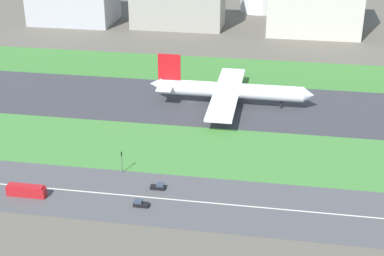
{
  "coord_description": "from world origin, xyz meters",
  "views": [
    {
      "loc": [
        35.99,
        -212.4,
        89.52
      ],
      "look_at": [
        6.51,
        -36.5,
        6.0
      ],
      "focal_mm": 54.15,
      "sensor_mm": 36.0,
      "label": 1
    }
  ],
  "objects_px": {
    "car_1": "(158,187)",
    "traffic_light": "(122,161)",
    "bus_0": "(26,191)",
    "fuel_tank_west": "(260,1)",
    "car_0": "(140,204)",
    "airliner": "(227,90)"
  },
  "relations": [
    {
      "from": "airliner",
      "to": "bus_0",
      "type": "bearing_deg",
      "value": -122.65
    },
    {
      "from": "airliner",
      "to": "bus_0",
      "type": "xyz_separation_m",
      "value": [
        -49.97,
        -78.0,
        -4.41
      ]
    },
    {
      "from": "car_1",
      "to": "traffic_light",
      "type": "distance_m",
      "value": 15.91
    },
    {
      "from": "bus_0",
      "to": "fuel_tank_west",
      "type": "bearing_deg",
      "value": -102.66
    },
    {
      "from": "airliner",
      "to": "car_1",
      "type": "xyz_separation_m",
      "value": [
        -12.92,
        -68.0,
        -5.31
      ]
    },
    {
      "from": "airliner",
      "to": "traffic_light",
      "type": "height_order",
      "value": "airliner"
    },
    {
      "from": "car_1",
      "to": "fuel_tank_west",
      "type": "relative_size",
      "value": 0.17
    },
    {
      "from": "airliner",
      "to": "car_1",
      "type": "bearing_deg",
      "value": -100.76
    },
    {
      "from": "bus_0",
      "to": "traffic_light",
      "type": "height_order",
      "value": "traffic_light"
    },
    {
      "from": "car_1",
      "to": "traffic_light",
      "type": "height_order",
      "value": "traffic_light"
    },
    {
      "from": "airliner",
      "to": "bus_0",
      "type": "height_order",
      "value": "airliner"
    },
    {
      "from": "car_1",
      "to": "bus_0",
      "type": "bearing_deg",
      "value": -164.89
    },
    {
      "from": "car_0",
      "to": "traffic_light",
      "type": "distance_m",
      "value": 21.03
    },
    {
      "from": "fuel_tank_west",
      "to": "car_1",
      "type": "bearing_deg",
      "value": -94.08
    },
    {
      "from": "bus_0",
      "to": "traffic_light",
      "type": "relative_size",
      "value": 1.61
    },
    {
      "from": "bus_0",
      "to": "car_1",
      "type": "bearing_deg",
      "value": -164.89
    },
    {
      "from": "bus_0",
      "to": "car_0",
      "type": "xyz_separation_m",
      "value": [
        34.05,
        0.0,
        -0.9
      ]
    },
    {
      "from": "airliner",
      "to": "bus_0",
      "type": "relative_size",
      "value": 5.6
    },
    {
      "from": "traffic_light",
      "to": "fuel_tank_west",
      "type": "bearing_deg",
      "value": 82.32
    },
    {
      "from": "car_1",
      "to": "traffic_light",
      "type": "relative_size",
      "value": 0.61
    },
    {
      "from": "airliner",
      "to": "fuel_tank_west",
      "type": "xyz_separation_m",
      "value": [
        3.26,
        159.0,
        0.34
      ]
    },
    {
      "from": "car_0",
      "to": "airliner",
      "type": "bearing_deg",
      "value": -101.53
    }
  ]
}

